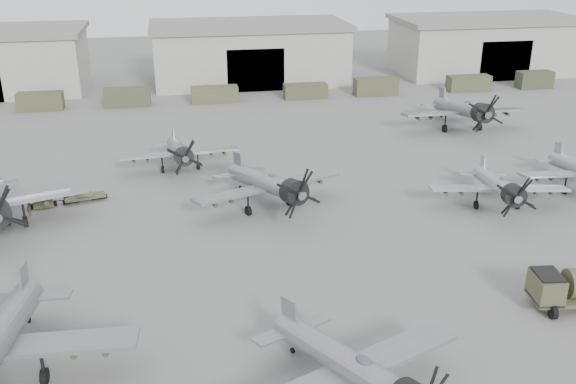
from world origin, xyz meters
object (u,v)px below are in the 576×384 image
object	(u,v)px
aircraft_near_1	(355,370)
ground_crew	(29,206)
aircraft_mid_1	(270,184)
aircraft_far_0	(180,151)
tug_trailer	(59,200)
aircraft_mid_2	(500,186)
aircraft_far_1	(465,110)

from	to	relation	value
aircraft_near_1	ground_crew	world-z (taller)	aircraft_near_1
aircraft_mid_1	ground_crew	distance (m)	19.46
aircraft_far_0	tug_trailer	bearing A→B (deg)	-153.88
aircraft_mid_2	aircraft_far_0	xyz separation A→B (m)	(-25.42, 13.76, -0.01)
aircraft_mid_2	tug_trailer	xyz separation A→B (m)	(-35.66, 7.40, -1.61)
aircraft_far_1	ground_crew	world-z (taller)	aircraft_far_1
ground_crew	aircraft_mid_1	bearing A→B (deg)	-112.85
aircraft_mid_2	aircraft_far_1	xyz separation A→B (m)	(6.65, 21.18, 0.51)
aircraft_far_1	tug_trailer	xyz separation A→B (m)	(-42.31, -13.78, -2.12)
tug_trailer	aircraft_far_1	bearing A→B (deg)	4.42
aircraft_mid_1	ground_crew	size ratio (longest dim) A/B	7.79
aircraft_far_1	tug_trailer	bearing A→B (deg)	-162.24
aircraft_mid_1	aircraft_mid_2	distance (m)	18.74
aircraft_mid_2	aircraft_far_1	size ratio (longest dim) A/B	0.81
aircraft_mid_2	aircraft_far_0	size ratio (longest dim) A/B	1.01
aircraft_near_1	aircraft_mid_1	bearing A→B (deg)	67.48
aircraft_near_1	aircraft_far_1	bearing A→B (deg)	36.18
aircraft_far_0	ground_crew	xyz separation A→B (m)	(-12.28, -8.07, -1.23)
aircraft_mid_1	aircraft_mid_2	bearing A→B (deg)	-29.77
aircraft_mid_1	aircraft_far_0	bearing A→B (deg)	102.84
aircraft_far_0	ground_crew	world-z (taller)	aircraft_far_0
aircraft_near_1	aircraft_mid_2	distance (m)	27.66
aircraft_mid_2	aircraft_far_1	world-z (taller)	aircraft_far_1
aircraft_near_1	aircraft_far_0	size ratio (longest dim) A/B	1.08
aircraft_mid_2	tug_trailer	size ratio (longest dim) A/B	1.91
aircraft_near_1	aircraft_far_1	distance (m)	48.81
aircraft_mid_1	aircraft_near_1	bearing A→B (deg)	-109.48
aircraft_near_1	tug_trailer	distance (m)	33.29
tug_trailer	aircraft_far_0	bearing A→B (deg)	18.24
aircraft_mid_2	aircraft_far_1	distance (m)	22.20
aircraft_mid_1	tug_trailer	distance (m)	17.82
tug_trailer	ground_crew	world-z (taller)	ground_crew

